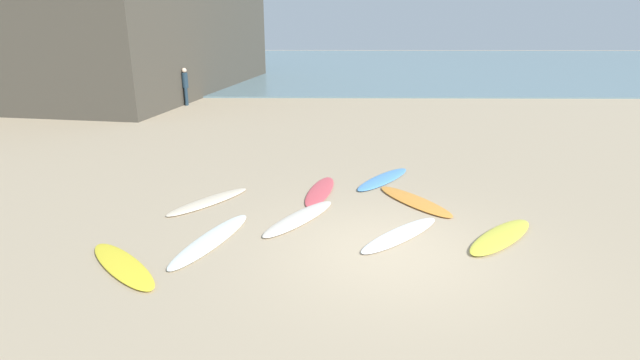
{
  "coord_description": "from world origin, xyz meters",
  "views": [
    {
      "loc": [
        -1.12,
        -7.83,
        3.93
      ],
      "look_at": [
        -1.26,
        3.17,
        0.3
      ],
      "focal_mm": 27.37,
      "sensor_mm": 36.0,
      "label": 1
    }
  ],
  "objects_px": {
    "surfboard_7": "(299,218)",
    "beachgoer_near": "(185,85)",
    "surfboard_1": "(383,179)",
    "surfboard_3": "(320,191)",
    "surfboard_2": "(211,240)",
    "surfboard_6": "(414,201)",
    "surfboard_4": "(209,201)",
    "surfboard_5": "(401,235)",
    "surfboard_0": "(501,236)",
    "surfboard_8": "(123,265)"
  },
  "relations": [
    {
      "from": "surfboard_4",
      "to": "surfboard_8",
      "type": "height_order",
      "value": "surfboard_8"
    },
    {
      "from": "surfboard_6",
      "to": "surfboard_2",
      "type": "bearing_deg",
      "value": 174.93
    },
    {
      "from": "surfboard_3",
      "to": "surfboard_6",
      "type": "distance_m",
      "value": 2.23
    },
    {
      "from": "surfboard_5",
      "to": "surfboard_7",
      "type": "xyz_separation_m",
      "value": [
        -1.97,
        0.79,
        0.0
      ]
    },
    {
      "from": "surfboard_1",
      "to": "beachgoer_near",
      "type": "bearing_deg",
      "value": -18.3
    },
    {
      "from": "beachgoer_near",
      "to": "surfboard_4",
      "type": "bearing_deg",
      "value": 7.32
    },
    {
      "from": "surfboard_3",
      "to": "surfboard_8",
      "type": "bearing_deg",
      "value": -119.68
    },
    {
      "from": "surfboard_2",
      "to": "beachgoer_near",
      "type": "relative_size",
      "value": 1.45
    },
    {
      "from": "surfboard_0",
      "to": "surfboard_8",
      "type": "xyz_separation_m",
      "value": [
        -6.68,
        -1.21,
        -0.0
      ]
    },
    {
      "from": "surfboard_2",
      "to": "surfboard_4",
      "type": "relative_size",
      "value": 1.14
    },
    {
      "from": "surfboard_1",
      "to": "surfboard_3",
      "type": "xyz_separation_m",
      "value": [
        -1.61,
        -0.93,
        -0.01
      ]
    },
    {
      "from": "surfboard_3",
      "to": "surfboard_2",
      "type": "bearing_deg",
      "value": -114.96
    },
    {
      "from": "surfboard_1",
      "to": "surfboard_2",
      "type": "relative_size",
      "value": 0.9
    },
    {
      "from": "surfboard_0",
      "to": "surfboard_7",
      "type": "relative_size",
      "value": 0.94
    },
    {
      "from": "surfboard_4",
      "to": "surfboard_5",
      "type": "distance_m",
      "value": 4.42
    },
    {
      "from": "surfboard_2",
      "to": "surfboard_0",
      "type": "bearing_deg",
      "value": -158.45
    },
    {
      "from": "beachgoer_near",
      "to": "surfboard_0",
      "type": "bearing_deg",
      "value": 23.91
    },
    {
      "from": "surfboard_2",
      "to": "surfboard_7",
      "type": "relative_size",
      "value": 1.1
    },
    {
      "from": "surfboard_0",
      "to": "surfboard_7",
      "type": "xyz_separation_m",
      "value": [
        -3.85,
        0.88,
        -0.01
      ]
    },
    {
      "from": "surfboard_6",
      "to": "surfboard_7",
      "type": "height_order",
      "value": "surfboard_6"
    },
    {
      "from": "surfboard_0",
      "to": "surfboard_1",
      "type": "relative_size",
      "value": 0.95
    },
    {
      "from": "surfboard_2",
      "to": "surfboard_7",
      "type": "height_order",
      "value": "surfboard_2"
    },
    {
      "from": "surfboard_7",
      "to": "surfboard_4",
      "type": "bearing_deg",
      "value": 8.34
    },
    {
      "from": "surfboard_2",
      "to": "surfboard_8",
      "type": "distance_m",
      "value": 1.61
    },
    {
      "from": "surfboard_1",
      "to": "surfboard_4",
      "type": "height_order",
      "value": "surfboard_1"
    },
    {
      "from": "surfboard_3",
      "to": "surfboard_8",
      "type": "relative_size",
      "value": 1.01
    },
    {
      "from": "surfboard_1",
      "to": "surfboard_2",
      "type": "xyz_separation_m",
      "value": [
        -3.6,
        -3.66,
        -0.0
      ]
    },
    {
      "from": "surfboard_4",
      "to": "surfboard_8",
      "type": "relative_size",
      "value": 1.03
    },
    {
      "from": "surfboard_1",
      "to": "surfboard_8",
      "type": "xyz_separation_m",
      "value": [
        -4.85,
        -4.67,
        0.0
      ]
    },
    {
      "from": "surfboard_5",
      "to": "surfboard_4",
      "type": "bearing_deg",
      "value": -158.92
    },
    {
      "from": "surfboard_5",
      "to": "surfboard_6",
      "type": "bearing_deg",
      "value": 116.52
    },
    {
      "from": "surfboard_2",
      "to": "surfboard_6",
      "type": "bearing_deg",
      "value": -133.67
    },
    {
      "from": "surfboard_4",
      "to": "surfboard_5",
      "type": "xyz_separation_m",
      "value": [
        4.07,
        -1.73,
        -0.0
      ]
    },
    {
      "from": "surfboard_5",
      "to": "surfboard_6",
      "type": "relative_size",
      "value": 0.99
    },
    {
      "from": "surfboard_2",
      "to": "surfboard_3",
      "type": "distance_m",
      "value": 3.38
    },
    {
      "from": "surfboard_0",
      "to": "surfboard_8",
      "type": "relative_size",
      "value": 1.0
    },
    {
      "from": "surfboard_0",
      "to": "surfboard_6",
      "type": "height_order",
      "value": "surfboard_0"
    },
    {
      "from": "surfboard_4",
      "to": "surfboard_3",
      "type": "bearing_deg",
      "value": 53.41
    },
    {
      "from": "surfboard_0",
      "to": "surfboard_7",
      "type": "bearing_deg",
      "value": -149.46
    },
    {
      "from": "surfboard_2",
      "to": "surfboard_8",
      "type": "xyz_separation_m",
      "value": [
        -1.25,
        -1.02,
        0.0
      ]
    },
    {
      "from": "surfboard_1",
      "to": "surfboard_4",
      "type": "bearing_deg",
      "value": 58.02
    },
    {
      "from": "surfboard_1",
      "to": "surfboard_8",
      "type": "height_order",
      "value": "surfboard_8"
    },
    {
      "from": "surfboard_7",
      "to": "beachgoer_near",
      "type": "height_order",
      "value": "beachgoer_near"
    },
    {
      "from": "surfboard_0",
      "to": "surfboard_4",
      "type": "xyz_separation_m",
      "value": [
        -5.94,
        1.82,
        -0.01
      ]
    },
    {
      "from": "surfboard_4",
      "to": "beachgoer_near",
      "type": "relative_size",
      "value": 1.28
    },
    {
      "from": "surfboard_1",
      "to": "surfboard_4",
      "type": "xyz_separation_m",
      "value": [
        -4.11,
        -1.65,
        -0.01
      ]
    },
    {
      "from": "surfboard_0",
      "to": "beachgoer_near",
      "type": "distance_m",
      "value": 18.0
    },
    {
      "from": "surfboard_0",
      "to": "surfboard_4",
      "type": "relative_size",
      "value": 0.97
    },
    {
      "from": "surfboard_5",
      "to": "surfboard_2",
      "type": "bearing_deg",
      "value": -131.34
    },
    {
      "from": "surfboard_6",
      "to": "surfboard_3",
      "type": "bearing_deg",
      "value": 131.42
    }
  ]
}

